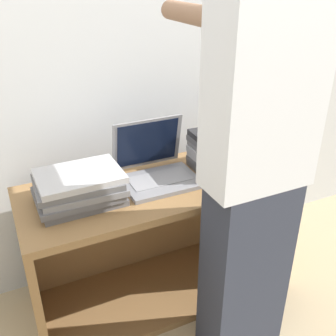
% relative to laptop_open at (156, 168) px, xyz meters
% --- Properties ---
extents(ground_plane, '(12.00, 12.00, 0.00)m').
position_rel_laptop_open_xyz_m(ground_plane, '(0.00, -0.32, -0.74)').
color(ground_plane, tan).
extents(wall_back, '(8.00, 0.05, 2.40)m').
position_rel_laptop_open_xyz_m(wall_back, '(0.00, 0.32, 0.46)').
color(wall_back, silver).
rests_on(wall_back, ground_plane).
extents(cart, '(1.34, 0.54, 0.68)m').
position_rel_laptop_open_xyz_m(cart, '(0.00, 0.01, -0.40)').
color(cart, olive).
rests_on(cart, ground_plane).
extents(laptop_open, '(0.36, 0.32, 0.28)m').
position_rel_laptop_open_xyz_m(laptop_open, '(0.00, 0.00, 0.00)').
color(laptop_open, gray).
rests_on(laptop_open, cart).
extents(laptop_stack_left, '(0.38, 0.28, 0.14)m').
position_rel_laptop_open_xyz_m(laptop_stack_left, '(-0.39, -0.05, 0.01)').
color(laptop_stack_left, slate).
rests_on(laptop_stack_left, cart).
extents(laptop_stack_right, '(0.37, 0.28, 0.20)m').
position_rel_laptop_open_xyz_m(laptop_stack_right, '(0.38, -0.05, 0.04)').
color(laptop_stack_right, slate).
rests_on(laptop_stack_right, cart).
extents(person, '(0.40, 0.54, 1.80)m').
position_rel_laptop_open_xyz_m(person, '(0.18, -0.51, 0.18)').
color(person, '#2D3342').
rests_on(person, ground_plane).
extents(inventory_tag, '(0.06, 0.02, 0.01)m').
position_rel_laptop_open_xyz_m(inventory_tag, '(0.39, -0.12, 0.14)').
color(inventory_tag, red).
rests_on(inventory_tag, laptop_stack_right).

